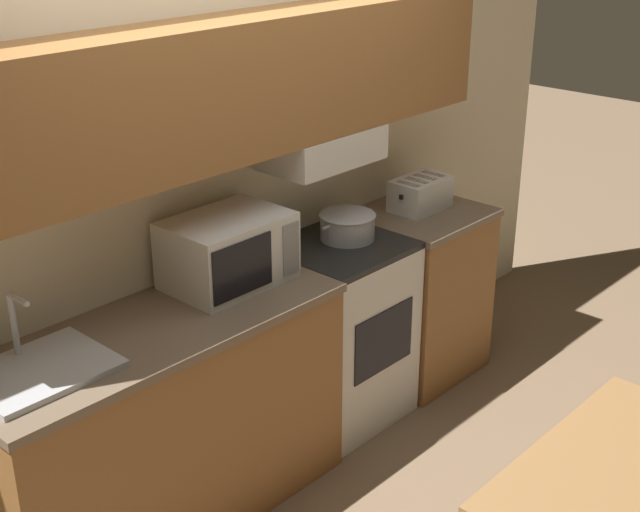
{
  "coord_description": "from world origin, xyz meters",
  "views": [
    {
      "loc": [
        -2.45,
        -2.84,
        2.53
      ],
      "look_at": [
        0.05,
        -0.54,
        1.07
      ],
      "focal_mm": 50.0,
      "sensor_mm": 36.0,
      "label": 1
    }
  ],
  "objects": [
    {
      "name": "ground_plane",
      "position": [
        0.0,
        0.0,
        0.0
      ],
      "size": [
        16.0,
        16.0,
        0.0
      ],
      "primitive_type": "plane",
      "color": "#7F664C"
    },
    {
      "name": "wall_back",
      "position": [
        0.01,
        -0.06,
        1.47
      ],
      "size": [
        5.22,
        0.38,
        2.55
      ],
      "color": "beige",
      "rests_on": "ground_plane"
    },
    {
      "name": "lower_counter_main",
      "position": [
        -0.63,
        -0.29,
        0.46
      ],
      "size": [
        1.58,
        0.6,
        0.92
      ],
      "color": "#936033",
      "rests_on": "ground_plane"
    },
    {
      "name": "lower_counter_right_stub",
      "position": [
        1.1,
        -0.29,
        0.46
      ],
      "size": [
        0.64,
        0.6,
        0.92
      ],
      "color": "#936033",
      "rests_on": "ground_plane"
    },
    {
      "name": "stove_range",
      "position": [
        0.47,
        -0.28,
        0.46
      ],
      "size": [
        0.6,
        0.57,
        0.92
      ],
      "color": "silver",
      "rests_on": "ground_plane"
    },
    {
      "name": "cooking_pot",
      "position": [
        0.55,
        -0.25,
        0.99
      ],
      "size": [
        0.35,
        0.27,
        0.13
      ],
      "color": "#B7BABF",
      "rests_on": "stove_range"
    },
    {
      "name": "microwave",
      "position": [
        -0.17,
        -0.21,
        1.07
      ],
      "size": [
        0.51,
        0.37,
        0.3
      ],
      "color": "silver",
      "rests_on": "lower_counter_main"
    },
    {
      "name": "toaster",
      "position": [
        1.12,
        -0.26,
        1.01
      ],
      "size": [
        0.33,
        0.2,
        0.17
      ],
      "color": "silver",
      "rests_on": "lower_counter_right_stub"
    },
    {
      "name": "sink_basin",
      "position": [
        -1.12,
        -0.29,
        0.94
      ],
      "size": [
        0.49,
        0.38,
        0.27
      ],
      "color": "#B7BABF",
      "rests_on": "lower_counter_main"
    }
  ]
}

